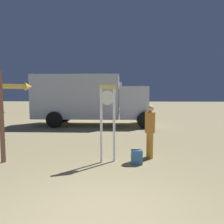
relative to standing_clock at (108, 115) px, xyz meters
The scene contains 7 objects.
ground_plane 3.23m from the standing_clock, 89.49° to the right, with size 80.00×80.00×0.00m, color #96875F.
standing_clock is the anchor object (origin of this frame).
arrow_sign 2.79m from the standing_clock, behind, with size 0.79×0.81×2.59m.
person_near_clock 1.39m from the standing_clock, 19.07° to the left, with size 0.31×0.31×1.61m.
backpack 1.42m from the standing_clock, 10.73° to the right, with size 0.31×0.24×0.39m.
box_truck_near 7.09m from the standing_clock, 103.10° to the left, with size 6.87×2.46×2.96m.
box_truck_far 15.32m from the standing_clock, 94.80° to the left, with size 7.05×4.42×2.89m.
Camera 1 is at (0.36, -3.21, 2.02)m, focal length 35.30 mm.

